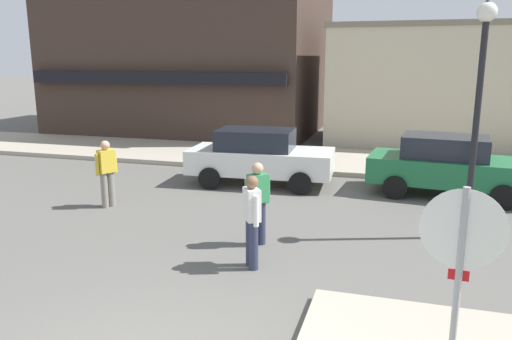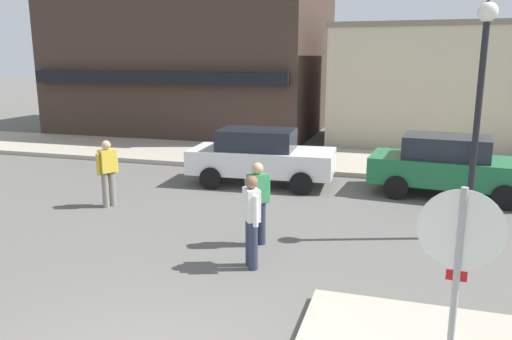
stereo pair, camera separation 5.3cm
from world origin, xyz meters
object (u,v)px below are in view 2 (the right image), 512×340
(stop_sign, at_px, (458,264))
(parked_car_second, at_px, (449,165))
(parked_car_nearest, at_px, (261,156))
(pedestrian_crossing_near, at_px, (252,219))
(pedestrian_crossing_far, at_px, (108,171))
(pedestrian_kerb_side, at_px, (258,201))
(lamp_post, at_px, (480,88))

(stop_sign, distance_m, parked_car_second, 8.49)
(parked_car_nearest, bearing_deg, stop_sign, -61.76)
(pedestrian_crossing_near, xyz_separation_m, pedestrian_crossing_far, (-4.33, 2.42, 0.00))
(parked_car_second, xyz_separation_m, pedestrian_crossing_far, (-7.85, -3.39, 0.06))
(pedestrian_kerb_side, bearing_deg, stop_sign, -49.29)
(pedestrian_kerb_side, bearing_deg, parked_car_nearest, 105.51)
(stop_sign, bearing_deg, lamp_post, 82.20)
(parked_car_nearest, bearing_deg, parked_car_second, 2.54)
(parked_car_second, bearing_deg, pedestrian_crossing_near, -121.21)
(parked_car_second, relative_size, pedestrian_kerb_side, 2.57)
(lamp_post, relative_size, pedestrian_crossing_far, 2.82)
(lamp_post, bearing_deg, pedestrian_crossing_far, -178.86)
(stop_sign, height_order, lamp_post, lamp_post)
(parked_car_nearest, distance_m, parked_car_second, 4.99)
(parked_car_second, bearing_deg, pedestrian_kerb_side, -127.90)
(parked_car_second, bearing_deg, pedestrian_crossing_far, -156.67)
(stop_sign, bearing_deg, pedestrian_crossing_far, 145.22)
(stop_sign, bearing_deg, pedestrian_kerb_side, 130.71)
(parked_car_nearest, distance_m, pedestrian_crossing_far, 4.27)
(parked_car_second, height_order, pedestrian_kerb_side, pedestrian_kerb_side)
(stop_sign, xyz_separation_m, pedestrian_crossing_far, (-7.28, 5.06, -0.65))
(pedestrian_kerb_side, bearing_deg, pedestrian_crossing_far, 161.35)
(parked_car_second, relative_size, pedestrian_crossing_near, 2.57)
(lamp_post, distance_m, pedestrian_kerb_side, 4.66)
(parked_car_second, height_order, pedestrian_crossing_near, pedestrian_crossing_near)
(lamp_post, xyz_separation_m, pedestrian_crossing_far, (-8.00, -0.16, -2.09))
(pedestrian_crossing_far, bearing_deg, parked_car_second, 23.33)
(lamp_post, relative_size, pedestrian_crossing_near, 2.82)
(lamp_post, height_order, pedestrian_crossing_near, lamp_post)
(stop_sign, distance_m, pedestrian_kerb_side, 4.88)
(lamp_post, bearing_deg, pedestrian_crossing_near, -144.83)
(lamp_post, bearing_deg, parked_car_second, 92.55)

